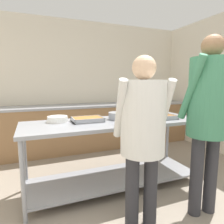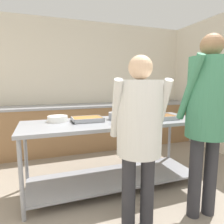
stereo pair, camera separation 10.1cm
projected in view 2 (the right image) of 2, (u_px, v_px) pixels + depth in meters
The scene contains 10 objects.
wall_rear at pixel (81, 84), 4.33m from camera, with size 4.96×0.06×2.65m.
back_counter at pixel (85, 127), 4.11m from camera, with size 4.80×0.65×0.92m.
serving_counter at pixel (115, 142), 2.58m from camera, with size 2.28×0.78×0.88m.
plate_stack at pixel (58, 119), 2.49m from camera, with size 0.26×0.26×0.07m.
serving_tray_vegetables at pixel (87, 119), 2.50m from camera, with size 0.37×0.28×0.05m.
sauce_pan at pixel (118, 115), 2.65m from camera, with size 0.40×0.26×0.09m.
serving_tray_roast at pixel (158, 118), 2.63m from camera, with size 0.50×0.28×0.05m.
guest_serving_left at pixel (139, 127), 1.78m from camera, with size 0.54×0.40×1.60m.
guest_serving_right at pixel (208, 108), 1.92m from camera, with size 0.52×0.39×1.81m.
water_bottle at pixel (167, 96), 4.68m from camera, with size 0.06×0.06×0.27m.
Camera 2 is at (-0.83, -0.90, 1.36)m, focal length 32.00 mm.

